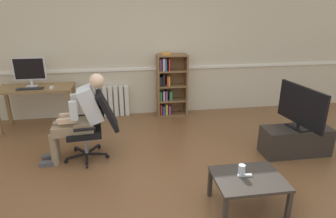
% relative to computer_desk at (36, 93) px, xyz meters
% --- Properties ---
extents(ground_plane, '(18.00, 18.00, 0.00)m').
position_rel_computer_desk_xyz_m(ground_plane, '(1.98, -2.15, -0.64)').
color(ground_plane, brown).
extents(back_wall, '(12.00, 0.13, 2.70)m').
position_rel_computer_desk_xyz_m(back_wall, '(1.98, 0.50, 0.71)').
color(back_wall, beige).
rests_on(back_wall, ground_plane).
extents(computer_desk, '(1.26, 0.58, 0.76)m').
position_rel_computer_desk_xyz_m(computer_desk, '(0.00, 0.00, 0.00)').
color(computer_desk, olive).
rests_on(computer_desk, ground_plane).
extents(imac_monitor, '(0.53, 0.14, 0.50)m').
position_rel_computer_desk_xyz_m(imac_monitor, '(-0.07, 0.08, 0.40)').
color(imac_monitor, silver).
rests_on(imac_monitor, computer_desk).
extents(keyboard, '(0.42, 0.12, 0.02)m').
position_rel_computer_desk_xyz_m(keyboard, '(-0.04, -0.14, 0.13)').
color(keyboard, black).
rests_on(keyboard, computer_desk).
extents(computer_mouse, '(0.06, 0.10, 0.03)m').
position_rel_computer_desk_xyz_m(computer_mouse, '(0.30, -0.12, 0.13)').
color(computer_mouse, white).
rests_on(computer_mouse, computer_desk).
extents(bookshelf, '(0.59, 0.29, 1.24)m').
position_rel_computer_desk_xyz_m(bookshelf, '(2.41, 0.29, -0.04)').
color(bookshelf, brown).
rests_on(bookshelf, ground_plane).
extents(radiator, '(0.71, 0.08, 0.61)m').
position_rel_computer_desk_xyz_m(radiator, '(1.25, 0.39, -0.34)').
color(radiator, white).
rests_on(radiator, ground_plane).
extents(office_chair, '(0.80, 0.62, 0.97)m').
position_rel_computer_desk_xyz_m(office_chair, '(1.10, -1.25, -0.12)').
color(office_chair, black).
rests_on(office_chair, ground_plane).
extents(person_seated, '(0.96, 0.41, 1.23)m').
position_rel_computer_desk_xyz_m(person_seated, '(0.91, -1.27, 0.01)').
color(person_seated, '#937F60').
rests_on(person_seated, ground_plane).
extents(tv_stand, '(0.99, 0.38, 0.41)m').
position_rel_computer_desk_xyz_m(tv_stand, '(3.99, -1.60, -0.43)').
color(tv_stand, '#2D2823').
rests_on(tv_stand, ground_plane).
extents(tv_screen, '(0.24, 0.90, 0.62)m').
position_rel_computer_desk_xyz_m(tv_screen, '(3.99, -1.60, 0.10)').
color(tv_screen, black).
rests_on(tv_screen, tv_stand).
extents(coffee_table, '(0.73, 0.58, 0.38)m').
position_rel_computer_desk_xyz_m(coffee_table, '(2.79, -2.65, -0.31)').
color(coffee_table, '#332D28').
rests_on(coffee_table, ground_plane).
extents(drinking_glass, '(0.07, 0.07, 0.13)m').
position_rel_computer_desk_xyz_m(drinking_glass, '(2.72, -2.60, -0.20)').
color(drinking_glass, silver).
rests_on(drinking_glass, coffee_table).
extents(spare_remote, '(0.15, 0.05, 0.02)m').
position_rel_computer_desk_xyz_m(spare_remote, '(2.75, -2.62, -0.25)').
color(spare_remote, white).
rests_on(spare_remote, coffee_table).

